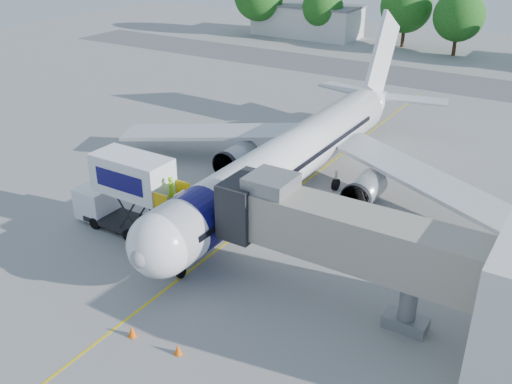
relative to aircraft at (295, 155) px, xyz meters
The scene contains 13 objects.
ground 5.07m from the aircraft, 90.00° to the right, with size 160.00×160.00×0.00m, color #969694.
guidance_line 5.06m from the aircraft, 90.00° to the right, with size 0.15×70.00×0.01m, color yellow.
taxiway_strip 37.99m from the aircraft, 90.00° to the left, with size 120.00×10.00×0.01m, color #59595B.
aircraft is the anchor object (origin of this frame).
jet_bridge 13.77m from the aircraft, 54.30° to the right, with size 13.90×3.20×6.60m.
catering_hiloader 12.77m from the aircraft, 119.40° to the right, with size 8.50×2.44×5.50m.
ground_tug 21.81m from the aircraft, 83.21° to the right, with size 3.76×2.95×1.34m.
safety_cone_a 19.34m from the aircraft, 78.15° to the right, with size 0.37×0.37×0.60m.
safety_cone_b 19.17m from the aircraft, 86.44° to the right, with size 0.41×0.41×0.66m.
outbuilding_left 62.50m from the aircraft, 116.61° to the left, with size 18.40×8.40×5.30m.
tree_b 59.13m from the aircraft, 114.14° to the left, with size 6.79×6.79×8.65m.
tree_c 56.79m from the aircraft, 100.89° to the left, with size 7.99×7.99×10.19m.
tree_d 53.91m from the aircraft, 92.27° to the left, with size 7.41×7.41×9.44m.
Camera 1 is at (18.31, -30.58, 18.93)m, focal length 40.00 mm.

